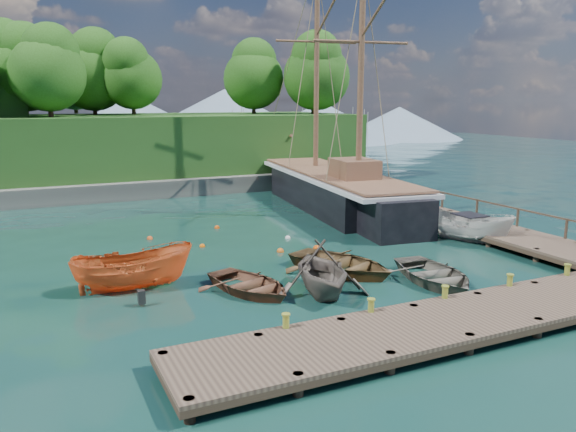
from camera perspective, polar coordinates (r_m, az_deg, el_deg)
name	(u,v)px	position (r m, az deg, el deg)	size (l,w,h in m)	color
ground	(322,280)	(23.17, 3.44, -6.52)	(160.00, 160.00, 0.00)	#173630
dock_near	(474,317)	(19.21, 18.35, -9.67)	(20.00, 3.20, 1.10)	#46362C
dock_east	(433,215)	(35.02, 14.55, 0.11)	(3.20, 24.00, 1.10)	#46362C
bollard_0	(286,346)	(17.24, -0.21, -13.12)	(0.26, 0.26, 0.45)	olive
bollard_1	(370,329)	(18.60, 8.36, -11.33)	(0.26, 0.26, 0.45)	olive
bollard_2	(444,315)	(20.32, 15.54, -9.62)	(0.26, 0.26, 0.45)	olive
bollard_3	(508,301)	(22.31, 21.46, -8.08)	(0.26, 0.26, 0.45)	olive
bollard_4	(565,290)	(24.50, 26.33, -6.74)	(0.26, 0.26, 0.45)	olive
rowboat_0	(250,292)	(21.80, -3.91, -7.72)	(2.94, 4.12, 0.85)	brown
rowboat_1	(321,294)	(21.61, 3.38, -7.89)	(3.61, 4.18, 2.20)	#655A51
rowboat_2	(341,272)	(24.24, 5.41, -5.73)	(3.52, 4.93, 1.02)	brown
rowboat_3	(434,283)	(23.59, 14.56, -6.56)	(3.25, 4.55, 0.94)	#625D52
motorboat_orange	(135,289)	(22.87, -15.33, -7.18)	(1.76, 4.67, 1.80)	orange
cabin_boat_white	(468,242)	(30.77, 17.83, -2.48)	(1.77, 4.70, 1.81)	silver
schooner	(335,193)	(38.22, 4.78, 2.36)	(7.24, 26.49, 19.26)	black
mooring_buoy_0	(156,277)	(24.15, -13.28, -6.06)	(0.32, 0.32, 0.32)	white
mooring_buoy_1	(202,247)	(28.59, -8.70, -3.11)	(0.29, 0.29, 0.29)	#F76505
mooring_buoy_2	(280,252)	(27.32, -0.78, -3.67)	(0.35, 0.35, 0.35)	orange
mooring_buoy_3	(288,238)	(29.94, -0.03, -2.30)	(0.29, 0.29, 0.29)	white
mooring_buoy_4	(150,239)	(30.68, -13.86, -2.30)	(0.32, 0.32, 0.32)	#DE5119
mooring_buoy_5	(217,228)	(32.57, -7.22, -1.24)	(0.30, 0.30, 0.30)	#E25009
mooring_buoy_6	(115,257)	(27.68, -17.17, -4.00)	(0.36, 0.36, 0.36)	white
mooring_buoy_7	(316,249)	(27.91, 2.91, -3.35)	(0.34, 0.34, 0.34)	#EA5009
distant_ridge	(128,119)	(90.57, -15.97, 9.42)	(117.00, 40.00, 10.00)	#728CA5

